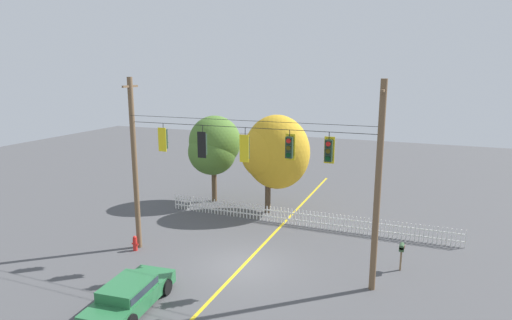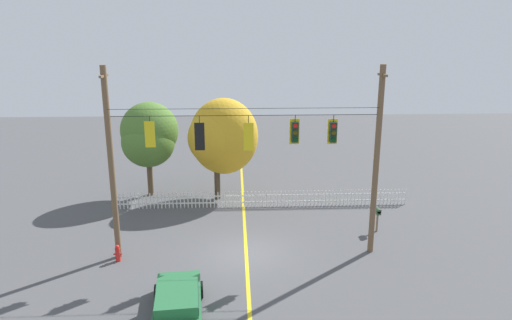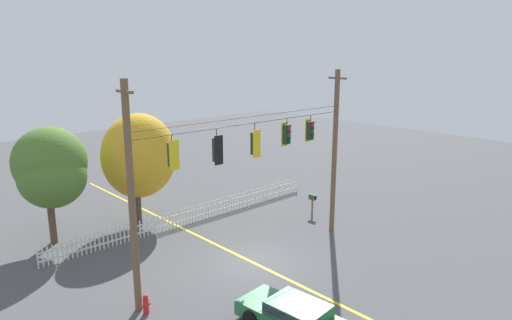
{
  "view_description": "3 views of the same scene",
  "coord_description": "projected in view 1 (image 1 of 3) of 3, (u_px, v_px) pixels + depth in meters",
  "views": [
    {
      "loc": [
        7.46,
        -17.11,
        9.01
      ],
      "look_at": [
        0.48,
        0.4,
        5.05
      ],
      "focal_mm": 29.94,
      "sensor_mm": 36.0,
      "label": 1
    },
    {
      "loc": [
        -0.45,
        -19.27,
        9.72
      ],
      "look_at": [
        0.51,
        0.93,
        4.31
      ],
      "focal_mm": 31.58,
      "sensor_mm": 36.0,
      "label": 2
    },
    {
      "loc": [
        -13.31,
        -14.54,
        9.61
      ],
      "look_at": [
        0.8,
        0.63,
        4.68
      ],
      "focal_mm": 32.19,
      "sensor_mm": 36.0,
      "label": 3
    }
  ],
  "objects": [
    {
      "name": "ground",
      "position": [
        243.0,
        266.0,
        20.11
      ],
      "size": [
        80.0,
        80.0,
        0.0
      ],
      "primitive_type": "plane",
      "color": "#4C4C4F"
    },
    {
      "name": "autumn_maple_mid",
      "position": [
        273.0,
        152.0,
        27.01
      ],
      "size": [
        4.31,
        3.75,
        6.32
      ],
      "color": "#473828",
      "rests_on": "ground"
    },
    {
      "name": "traffic_signal_eastbound_side",
      "position": [
        329.0,
        150.0,
        17.53
      ],
      "size": [
        0.43,
        0.38,
        1.33
      ],
      "color": "black"
    },
    {
      "name": "parked_car",
      "position": [
        130.0,
        294.0,
        16.35
      ],
      "size": [
        2.14,
        4.39,
        1.15
      ],
      "color": "#286B3D",
      "rests_on": "ground"
    },
    {
      "name": "autumn_maple_near_fence",
      "position": [
        214.0,
        146.0,
        29.05
      ],
      "size": [
        3.56,
        3.62,
        6.04
      ],
      "color": "brown",
      "rests_on": "ground"
    },
    {
      "name": "lane_centerline_stripe",
      "position": [
        243.0,
        265.0,
        20.11
      ],
      "size": [
        0.16,
        36.0,
        0.01
      ],
      "primitive_type": "cube",
      "color": "gold",
      "rests_on": "ground"
    },
    {
      "name": "roadside_mailbox",
      "position": [
        402.0,
        249.0,
        19.44
      ],
      "size": [
        0.25,
        0.44,
        1.29
      ],
      "color": "brown",
      "rests_on": "ground"
    },
    {
      "name": "signal_support_span",
      "position": [
        243.0,
        174.0,
        19.2
      ],
      "size": [
        12.06,
        1.1,
        8.72
      ],
      "color": "brown",
      "rests_on": "ground"
    },
    {
      "name": "fire_hydrant",
      "position": [
        135.0,
        243.0,
        21.74
      ],
      "size": [
        0.38,
        0.22,
        0.79
      ],
      "color": "red",
      "rests_on": "ground"
    },
    {
      "name": "white_picket_fence",
      "position": [
        302.0,
        218.0,
        25.18
      ],
      "size": [
        17.48,
        0.06,
        0.97
      ],
      "color": "white",
      "rests_on": "ground"
    },
    {
      "name": "traffic_signal_southbound_primary",
      "position": [
        203.0,
        144.0,
        19.65
      ],
      "size": [
        0.43,
        0.38,
        1.5
      ],
      "color": "black"
    },
    {
      "name": "traffic_signal_northbound_primary",
      "position": [
        289.0,
        147.0,
        18.14
      ],
      "size": [
        0.43,
        0.38,
        1.32
      ],
      "color": "black"
    },
    {
      "name": "traffic_signal_northbound_secondary",
      "position": [
        164.0,
        139.0,
        20.4
      ],
      "size": [
        0.43,
        0.38,
        1.34
      ],
      "color": "black"
    },
    {
      "name": "traffic_signal_westbound_side",
      "position": [
        245.0,
        148.0,
        18.89
      ],
      "size": [
        0.43,
        0.38,
        1.53
      ],
      "color": "black"
    }
  ]
}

